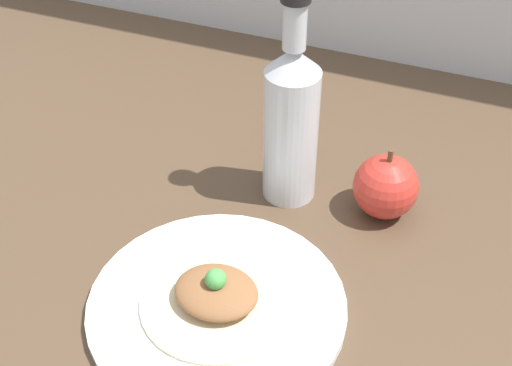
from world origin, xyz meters
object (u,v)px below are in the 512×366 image
(plated_food, at_px, (216,295))
(plate, at_px, (217,305))
(apple, at_px, (386,187))
(cider_bottle, at_px, (291,120))

(plated_food, bearing_deg, plate, 90.00)
(apple, bearing_deg, cider_bottle, -176.61)
(plate, xyz_separation_m, cider_bottle, (0.01, 0.22, 0.11))
(plated_food, xyz_separation_m, apple, (0.13, 0.23, 0.02))
(cider_bottle, distance_m, apple, 0.15)
(plated_food, relative_size, apple, 1.72)
(plate, bearing_deg, plated_food, -90.00)
(plate, distance_m, cider_bottle, 0.25)
(apple, bearing_deg, plate, -120.09)
(plate, distance_m, apple, 0.27)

